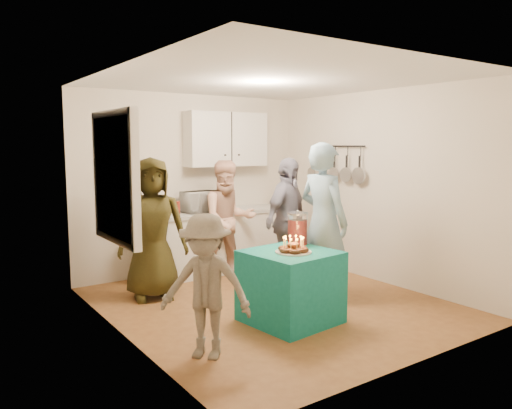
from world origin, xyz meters
TOP-DOWN VIEW (x-y plane):
  - floor at (0.00, 0.00)m, footprint 4.00×4.00m
  - ceiling at (0.00, 0.00)m, footprint 4.00×4.00m
  - back_wall at (0.00, 2.00)m, footprint 3.60×3.60m
  - left_wall at (-1.80, 0.00)m, footprint 4.00×4.00m
  - right_wall at (1.80, 0.00)m, footprint 4.00×4.00m
  - window_night at (-1.77, 0.30)m, footprint 0.04×1.00m
  - counter at (0.20, 1.70)m, footprint 2.20×0.58m
  - countertop at (0.20, 1.70)m, footprint 2.24×0.62m
  - upper_cabinet at (0.50, 1.85)m, footprint 1.30×0.30m
  - pot_rack at (1.72, 0.70)m, footprint 0.12×1.00m
  - microwave at (-0.02, 1.70)m, footprint 0.54×0.38m
  - party_table at (-0.20, -0.58)m, footprint 0.94×0.94m
  - donut_cake at (-0.22, -0.64)m, footprint 0.38×0.38m
  - punch_jar at (0.10, -0.33)m, footprint 0.22×0.22m
  - man_birthday at (0.63, -0.17)m, footprint 0.53×0.74m
  - woman_back_left at (-1.06, 1.03)m, footprint 0.96×0.76m
  - woman_back_center at (0.17, 1.27)m, footprint 0.92×0.78m
  - woman_back_right at (0.72, 0.65)m, footprint 1.08×0.78m
  - child_near_left at (-1.37, -0.86)m, footprint 0.91×0.94m

SIDE VIEW (x-z plane):
  - floor at x=0.00m, z-range 0.00..0.00m
  - party_table at x=-0.20m, z-range 0.00..0.76m
  - counter at x=0.20m, z-range 0.00..0.86m
  - child_near_left at x=-1.37m, z-range 0.00..1.28m
  - woman_back_center at x=0.17m, z-range 0.00..1.66m
  - donut_cake at x=-0.22m, z-range 0.76..0.94m
  - woman_back_right at x=0.72m, z-range 0.00..1.70m
  - woman_back_left at x=-1.06m, z-range 0.00..1.73m
  - countertop at x=0.20m, z-range 0.86..0.91m
  - punch_jar at x=0.10m, z-range 0.76..1.10m
  - man_birthday at x=0.63m, z-range 0.00..1.90m
  - microwave at x=-0.02m, z-range 0.91..1.20m
  - back_wall at x=0.00m, z-range 1.30..1.30m
  - left_wall at x=-1.80m, z-range 1.30..1.30m
  - right_wall at x=1.80m, z-range 1.30..1.30m
  - window_night at x=-1.77m, z-range 0.95..2.15m
  - pot_rack at x=1.72m, z-range 1.30..1.90m
  - upper_cabinet at x=0.50m, z-range 1.55..2.35m
  - ceiling at x=0.00m, z-range 2.60..2.60m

